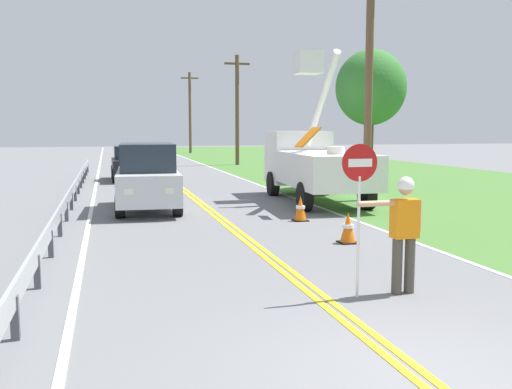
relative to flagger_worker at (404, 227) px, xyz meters
The scene contains 18 objects.
ground_plane 3.28m from the flagger_worker, 115.31° to the right, with size 160.00×160.00×0.00m, color slate.
grass_verge_right 20.06m from the flagger_worker, 59.14° to the left, with size 16.00×110.00×0.01m, color #477533.
centerline_yellow_left 17.28m from the flagger_worker, 94.71° to the left, with size 0.11×110.00×0.01m, color yellow.
centerline_yellow_right 17.27m from the flagger_worker, 94.12° to the left, with size 0.11×110.00×0.01m, color yellow.
edge_line_right 17.37m from the flagger_worker, 82.47° to the left, with size 0.12×110.00×0.01m, color silver.
edge_line_left 17.92m from the flagger_worker, 105.99° to the left, with size 0.12×110.00×0.01m, color silver.
flagger_worker is the anchor object (origin of this frame).
stop_sign_paddle 1.02m from the flagger_worker, behind, with size 0.56×0.04×2.33m.
utility_bucket_truck 11.53m from the flagger_worker, 76.60° to the left, with size 2.99×6.92×5.31m.
oncoming_suv_nearest 10.69m from the flagger_worker, 107.33° to the left, with size 2.09×4.69×2.10m.
oncoming_sedan_second 21.32m from the flagger_worker, 98.75° to the left, with size 1.95×4.12×1.70m.
utility_pole_near 12.14m from the flagger_worker, 66.97° to the left, with size 1.80×0.28×8.44m.
utility_pole_mid 32.06m from the flagger_worker, 81.73° to the left, with size 1.80×0.28×7.68m.
utility_pole_far 52.44m from the flagger_worker, 85.41° to the left, with size 1.80×0.28×8.43m.
traffic_cone_lead 3.97m from the flagger_worker, 78.42° to the left, with size 0.40×0.40×0.70m.
traffic_cone_mid 7.10m from the flagger_worker, 83.72° to the left, with size 0.40×0.40×0.70m.
guardrail_left_shoulder 13.22m from the flagger_worker, 114.73° to the left, with size 0.10×32.00×0.71m.
roadside_tree_verge 16.38m from the flagger_worker, 65.87° to the left, with size 3.00×3.00×5.90m.
Camera 1 is at (-3.06, -4.90, 2.55)m, focal length 39.66 mm.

